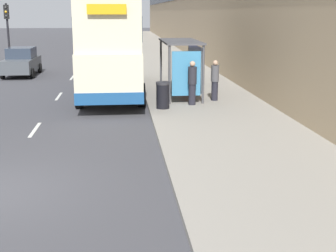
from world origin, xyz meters
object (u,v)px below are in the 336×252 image
Objects in this scene: car_0 at (21,62)px; car_2 at (115,41)px; litter_bin at (163,95)px; double_decker_bus_near at (111,46)px; car_1 at (116,32)px; bus_shelter at (185,58)px; traffic_light_far_kerb at (7,26)px; pedestrian_1 at (192,83)px; pedestrian_at_shelter at (215,80)px.

car_2 is (5.63, 20.13, 0.03)m from car_0.
car_0 is at bearing 123.37° from litter_bin.
double_decker_bus_near reaches higher than car_1.
double_decker_bus_near is 4.95m from litter_bin.
car_0 is 46.36m from car_1.
traffic_light_far_kerb is (-10.17, 11.64, 1.11)m from bus_shelter.
bus_shelter is at bearing -83.53° from car_2.
traffic_light_far_kerb reaches higher than pedestrian_1.
car_0 is 3.44m from traffic_light_far_kerb.
traffic_light_far_kerb is at bearing -111.11° from car_2.
car_2 is 2.44× the size of pedestrian_1.
bus_shelter is 2.05m from pedestrian_1.
double_decker_bus_near is 2.33× the size of traffic_light_far_kerb.
double_decker_bus_near is at bearing 126.87° from car_0.
double_decker_bus_near reaches higher than car_0.
double_decker_bus_near is 53.60m from car_1.
pedestrian_1 is 17.06m from traffic_light_far_kerb.
car_2 is at bearing 93.78° from litter_bin.
bus_shelter is 0.41× the size of double_decker_bus_near.
double_decker_bus_near is at bearing 152.80° from bus_shelter.
double_decker_bus_near reaches higher than bus_shelter.
car_0 is 14.40m from pedestrian_at_shelter.
pedestrian_1 reaches higher than litter_bin.
pedestrian_1 is at bearing -142.18° from pedestrian_at_shelter.
traffic_light_far_kerb is at bearing 131.14° from bus_shelter.
car_2 reaches higher than car_1.
pedestrian_1 is 1.71× the size of litter_bin.
pedestrian_at_shelter is at bearing -85.36° from car_1.
bus_shelter reaches higher than car_2.
pedestrian_1 is 1.46m from litter_bin.
car_1 is 2.27× the size of pedestrian_at_shelter.
car_0 is 1.13× the size of car_1.
bus_shelter is 2.43× the size of pedestrian_at_shelter.
car_1 reaches higher than litter_bin.
traffic_light_far_kerb is (-6.88, 9.95, 0.70)m from double_decker_bus_near.
car_0 is at bearing 134.11° from bus_shelter.
bus_shelter reaches higher than pedestrian_at_shelter.
car_2 is 30.72m from pedestrian_at_shelter.
litter_bin is (-2.37, -1.48, -0.35)m from pedestrian_at_shelter.
bus_shelter is 0.95× the size of traffic_light_far_kerb.
traffic_light_far_kerb is at bearing 122.32° from litter_bin.
car_1 is 44.20m from traffic_light_far_kerb.
car_2 is 4.17× the size of litter_bin.
double_decker_bus_near reaches higher than pedestrian_1.
car_0 is 2.56× the size of pedestrian_at_shelter.
litter_bin is at bearing -116.04° from bus_shelter.
car_1 is at bearing -96.86° from car_0.
pedestrian_1 reaches higher than car_2.
car_2 is 0.99× the size of traffic_light_far_kerb.
litter_bin is at bearing -63.69° from double_decker_bus_near.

